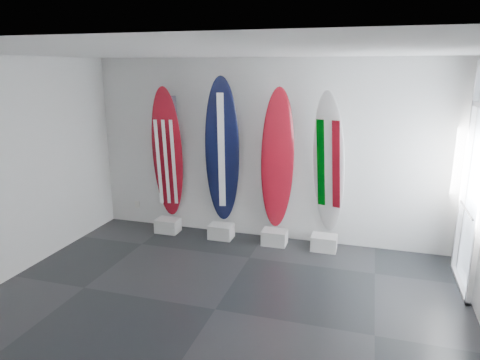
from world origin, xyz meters
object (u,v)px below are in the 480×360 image
(surfboard_navy, at_px, (222,152))
(surfboard_italy, at_px, (329,164))
(surfboard_usa, at_px, (167,154))
(surfboard_swiss, at_px, (277,160))

(surfboard_navy, xyz_separation_m, surfboard_italy, (1.74, 0.00, -0.10))
(surfboard_usa, height_order, surfboard_swiss, surfboard_swiss)
(surfboard_usa, relative_size, surfboard_swiss, 1.00)
(surfboard_usa, relative_size, surfboard_italy, 1.01)
(surfboard_usa, distance_m, surfboard_swiss, 1.94)
(surfboard_swiss, bearing_deg, surfboard_navy, 163.15)
(surfboard_italy, bearing_deg, surfboard_usa, -162.31)
(surfboard_navy, distance_m, surfboard_swiss, 0.94)
(surfboard_usa, relative_size, surfboard_navy, 0.93)
(surfboard_navy, distance_m, surfboard_italy, 1.75)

